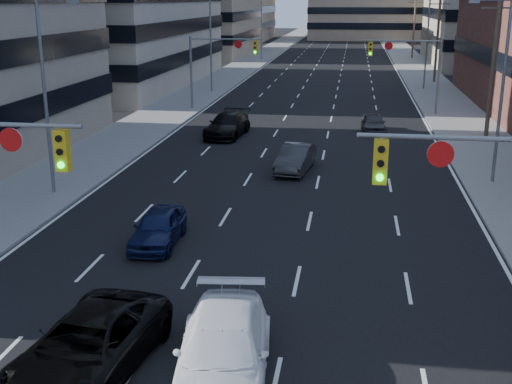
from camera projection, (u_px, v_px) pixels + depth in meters
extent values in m
cube|color=black|center=(338.00, 43.00, 133.15)|extent=(18.00, 300.00, 0.02)
cube|color=slate|center=(283.00, 43.00, 134.77)|extent=(5.00, 300.00, 0.15)
cube|color=slate|center=(395.00, 44.00, 131.49)|extent=(5.00, 300.00, 0.15)
cube|color=gray|center=(189.00, 5.00, 105.86)|extent=(20.00, 30.00, 16.00)
cube|color=gray|center=(502.00, 14.00, 126.85)|extent=(22.00, 22.00, 12.00)
cube|color=gold|center=(62.00, 151.00, 16.77)|extent=(0.35, 0.28, 1.10)
cylinder|color=black|center=(58.00, 139.00, 16.52)|extent=(0.18, 0.06, 0.18)
cylinder|color=black|center=(60.00, 152.00, 16.62)|extent=(0.18, 0.06, 0.18)
cylinder|color=#0CE526|center=(61.00, 165.00, 16.72)|extent=(0.18, 0.06, 0.18)
cylinder|color=white|center=(11.00, 140.00, 16.87)|extent=(0.64, 0.06, 0.64)
cylinder|color=slate|center=(497.00, 139.00, 15.04)|extent=(6.50, 0.12, 0.12)
cube|color=gold|center=(380.00, 162.00, 15.60)|extent=(0.35, 0.28, 1.10)
cylinder|color=black|center=(381.00, 149.00, 15.35)|extent=(0.18, 0.06, 0.18)
cylinder|color=black|center=(381.00, 164.00, 15.45)|extent=(0.18, 0.06, 0.18)
cylinder|color=#0CE526|center=(380.00, 178.00, 15.55)|extent=(0.18, 0.06, 0.18)
cylinder|color=white|center=(441.00, 154.00, 15.30)|extent=(0.64, 0.06, 0.64)
cylinder|color=slate|center=(191.00, 73.00, 53.26)|extent=(0.18, 0.18, 6.00)
cylinder|color=slate|center=(226.00, 39.00, 52.02)|extent=(6.00, 0.12, 0.12)
cube|color=gold|center=(255.00, 48.00, 51.86)|extent=(0.35, 0.28, 1.10)
cylinder|color=black|center=(255.00, 43.00, 51.61)|extent=(0.18, 0.06, 0.18)
cylinder|color=black|center=(255.00, 48.00, 51.71)|extent=(0.18, 0.06, 0.18)
cylinder|color=#0CE526|center=(255.00, 52.00, 51.81)|extent=(0.18, 0.06, 0.18)
cylinder|color=white|center=(238.00, 44.00, 51.96)|extent=(0.64, 0.06, 0.64)
cylinder|color=slate|center=(439.00, 78.00, 50.41)|extent=(0.18, 0.18, 6.00)
cylinder|color=slate|center=(402.00, 41.00, 50.02)|extent=(6.00, 0.12, 0.12)
cube|color=gold|center=(370.00, 49.00, 50.55)|extent=(0.35, 0.28, 1.10)
cylinder|color=black|center=(371.00, 44.00, 50.30)|extent=(0.18, 0.06, 0.18)
cylinder|color=black|center=(370.00, 49.00, 50.40)|extent=(0.18, 0.06, 0.18)
cylinder|color=#0CE526|center=(370.00, 54.00, 50.50)|extent=(0.18, 0.06, 0.18)
cylinder|color=white|center=(389.00, 46.00, 50.25)|extent=(0.64, 0.06, 0.64)
cylinder|color=#4C3D2D|center=(494.00, 55.00, 40.85)|extent=(0.28, 0.28, 11.00)
cube|color=#4C3D2D|center=(499.00, 8.00, 40.01)|extent=(2.20, 0.10, 0.10)
cylinder|color=#4C3D2D|center=(438.00, 32.00, 69.24)|extent=(0.28, 0.28, 11.00)
cube|color=#4C3D2D|center=(440.00, 4.00, 68.40)|extent=(2.20, 0.10, 0.10)
cylinder|color=#4C3D2D|center=(414.00, 22.00, 97.64)|extent=(0.28, 0.28, 11.00)
cube|color=#4C3D2D|center=(416.00, 2.00, 96.80)|extent=(2.20, 0.10, 0.10)
cylinder|color=slate|center=(45.00, 101.00, 29.23)|extent=(0.16, 0.16, 9.00)
cylinder|color=slate|center=(55.00, 0.00, 27.83)|extent=(1.80, 0.10, 0.10)
cube|color=slate|center=(73.00, 2.00, 27.74)|extent=(0.50, 0.22, 0.14)
cylinder|color=slate|center=(211.00, 46.00, 62.36)|extent=(0.16, 0.16, 9.00)
cube|color=slate|center=(227.00, 0.00, 60.87)|extent=(0.50, 0.22, 0.14)
cylinder|color=slate|center=(261.00, 30.00, 95.49)|extent=(0.16, 0.16, 9.00)
cylinder|color=slate|center=(502.00, 95.00, 30.97)|extent=(0.16, 0.16, 9.00)
cylinder|color=slate|center=(492.00, 0.00, 29.82)|extent=(1.80, 0.10, 0.10)
cube|color=slate|center=(474.00, 2.00, 29.96)|extent=(0.50, 0.22, 0.14)
cylinder|color=slate|center=(427.00, 45.00, 64.10)|extent=(0.16, 0.16, 9.00)
cube|color=slate|center=(412.00, 0.00, 63.09)|extent=(0.50, 0.22, 0.14)
imported|color=black|center=(88.00, 346.00, 15.76)|extent=(3.14, 5.75, 1.53)
imported|color=white|center=(223.00, 352.00, 15.46)|extent=(2.82, 5.71, 1.60)
imported|color=#0E1539|center=(158.00, 227.00, 24.23)|extent=(1.72, 4.00, 1.35)
imported|color=#2C2C2E|center=(295.00, 158.00, 34.49)|extent=(2.06, 4.50, 1.43)
imported|color=black|center=(227.00, 125.00, 43.25)|extent=(2.68, 5.57, 1.56)
imported|color=#313234|center=(373.00, 123.00, 44.54)|extent=(1.82, 4.02, 1.34)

